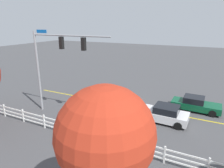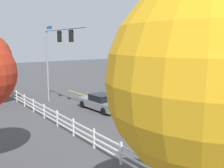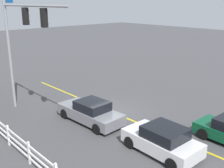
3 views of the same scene
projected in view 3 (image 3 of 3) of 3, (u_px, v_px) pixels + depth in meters
ground_plane at (114, 113)px, 18.69m from camera, size 120.00×120.00×0.00m
lane_center_stripe at (161, 132)px, 15.87m from camera, size 28.00×0.16×0.01m
signal_assembly at (21, 36)px, 16.94m from camera, size 7.57×0.38×7.50m
car_0 at (162, 140)px, 13.57m from camera, size 3.98×2.06×1.45m
car_1 at (91, 112)px, 17.09m from camera, size 4.67×2.04×1.43m
white_rail_fence at (42, 163)px, 11.82m from camera, size 26.10×0.10×1.15m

